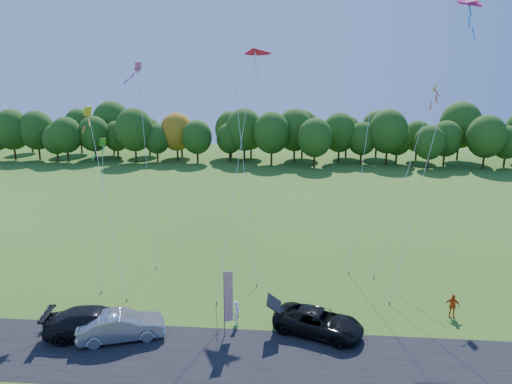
# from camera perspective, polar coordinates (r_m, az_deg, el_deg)

# --- Properties ---
(ground) EXTENTS (160.00, 160.00, 0.00)m
(ground) POSITION_cam_1_polar(r_m,az_deg,el_deg) (30.18, -1.01, -15.85)
(ground) COLOR #2D5E18
(asphalt_strip) EXTENTS (90.00, 6.00, 0.01)m
(asphalt_strip) POSITION_cam_1_polar(r_m,az_deg,el_deg) (26.81, -1.94, -20.08)
(asphalt_strip) COLOR black
(asphalt_strip) RESTS_ON ground
(tree_line) EXTENTS (116.00, 12.00, 10.00)m
(tree_line) POSITION_cam_1_polar(r_m,az_deg,el_deg) (82.45, 2.91, 3.52)
(tree_line) COLOR #1E4711
(tree_line) RESTS_ON ground
(black_suv) EXTENTS (5.93, 4.21, 1.50)m
(black_suv) POSITION_cam_1_polar(r_m,az_deg,el_deg) (28.85, 7.82, -15.79)
(black_suv) COLOR black
(black_suv) RESTS_ON ground
(silver_sedan) EXTENTS (5.31, 3.32, 1.65)m
(silver_sedan) POSITION_cam_1_polar(r_m,az_deg,el_deg) (29.16, -16.47, -15.75)
(silver_sedan) COLOR #A6A6AB
(silver_sedan) RESTS_ON ground
(dark_truck_a) EXTENTS (6.24, 3.37, 1.72)m
(dark_truck_a) POSITION_cam_1_polar(r_m,az_deg,el_deg) (29.90, -19.41, -15.14)
(dark_truck_a) COLOR black
(dark_truck_a) RESTS_ON ground
(person_tailgate_a) EXTENTS (0.46, 0.62, 1.57)m
(person_tailgate_a) POSITION_cam_1_polar(r_m,az_deg,el_deg) (29.53, -2.40, -14.83)
(person_tailgate_a) COLOR white
(person_tailgate_a) RESTS_ON ground
(person_tailgate_b) EXTENTS (0.97, 1.01, 1.63)m
(person_tailgate_b) POSITION_cam_1_polar(r_m,az_deg,el_deg) (29.35, 2.79, -14.96)
(person_tailgate_b) COLOR gray
(person_tailgate_b) RESTS_ON ground
(person_east) EXTENTS (0.99, 0.63, 1.57)m
(person_east) POSITION_cam_1_polar(r_m,az_deg,el_deg) (32.85, 23.33, -12.91)
(person_east) COLOR #D35B13
(person_east) RESTS_ON ground
(feather_flag) EXTENTS (0.54, 0.23, 4.25)m
(feather_flag) POSITION_cam_1_polar(r_m,az_deg,el_deg) (27.53, -3.59, -12.85)
(feather_flag) COLOR #999999
(feather_flag) RESTS_ON ground
(kite_delta_blue) EXTENTS (6.21, 11.46, 32.15)m
(kite_delta_blue) POSITION_cam_1_polar(r_m,az_deg,el_deg) (36.51, -2.85, 14.81)
(kite_delta_blue) COLOR #4C3F33
(kite_delta_blue) RESTS_ON ground
(kite_parafoil_orange) EXTENTS (5.60, 12.34, 26.31)m
(kite_parafoil_orange) POSITION_cam_1_polar(r_m,az_deg,el_deg) (40.25, 14.17, 10.71)
(kite_parafoil_orange) COLOR #4C3F33
(kite_parafoil_orange) RESTS_ON ground
(kite_delta_red) EXTENTS (3.02, 11.43, 18.53)m
(kite_delta_red) POSITION_cam_1_polar(r_m,az_deg,el_deg) (34.24, -2.19, 4.00)
(kite_delta_red) COLOR #4C3F33
(kite_delta_red) RESTS_ON ground
(kite_parafoil_rainbow) EXTENTS (7.58, 8.45, 21.01)m
(kite_parafoil_rainbow) POSITION_cam_1_polar(r_m,az_deg,el_deg) (34.66, 21.06, 5.30)
(kite_parafoil_rainbow) COLOR #4C3F33
(kite_parafoil_rainbow) RESTS_ON ground
(kite_diamond_yellow) EXTENTS (4.60, 5.75, 13.35)m
(kite_diamond_yellow) POSITION_cam_1_polar(r_m,az_deg,el_deg) (34.44, -18.20, -1.14)
(kite_diamond_yellow) COLOR #4C3F33
(kite_diamond_yellow) RESTS_ON ground
(kite_diamond_green) EXTENTS (1.57, 5.28, 10.90)m
(kite_diamond_green) POSITION_cam_1_polar(r_m,az_deg,el_deg) (35.69, -18.70, -2.50)
(kite_diamond_green) COLOR #4C3F33
(kite_diamond_green) RESTS_ON ground
(kite_diamond_white) EXTENTS (5.32, 5.77, 15.01)m
(kite_diamond_white) POSITION_cam_1_polar(r_m,az_deg,el_deg) (37.68, 18.12, 1.46)
(kite_diamond_white) COLOR #4C3F33
(kite_diamond_white) RESTS_ON ground
(kite_diamond_pink) EXTENTS (3.05, 6.31, 16.76)m
(kite_diamond_pink) POSITION_cam_1_polar(r_m,az_deg,el_deg) (38.87, -13.52, 3.43)
(kite_diamond_pink) COLOR #4C3F33
(kite_diamond_pink) RESTS_ON ground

